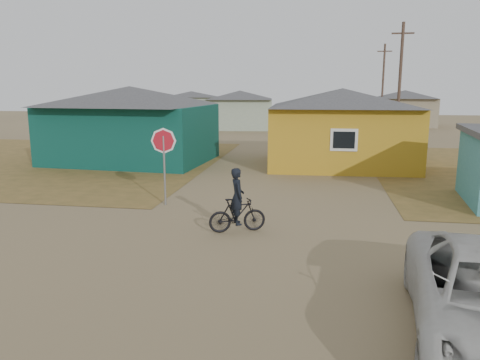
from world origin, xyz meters
name	(u,v)px	position (x,y,z in m)	size (l,w,h in m)	color
ground	(256,261)	(0.00, 0.00, 0.00)	(120.00, 120.00, 0.00)	olive
grass_nw	(35,160)	(-14.00, 13.00, 0.01)	(20.00, 18.00, 0.00)	olive
house_teal	(131,123)	(-8.50, 13.50, 2.05)	(8.93, 7.08, 4.00)	#0A3A32
house_yellow	(341,126)	(2.50, 14.00, 2.00)	(7.72, 6.76, 3.90)	#BC8C1C
house_pale_west	(240,109)	(-6.00, 34.00, 1.86)	(7.04, 6.15, 3.60)	#99A790
house_beige_east	(404,108)	(10.00, 40.00, 1.86)	(6.95, 6.05, 3.60)	gray
house_pale_north	(192,105)	(-14.00, 46.00, 1.75)	(6.28, 5.81, 3.40)	#99A790
utility_pole_near	(400,84)	(6.50, 22.00, 4.14)	(1.40, 0.20, 8.00)	#4B372D
utility_pole_far	(383,85)	(7.50, 38.00, 4.14)	(1.40, 0.20, 8.00)	#4B372D
stop_sign	(164,149)	(-3.76, 4.71, 1.93)	(0.83, 0.30, 2.64)	gray
cyclist	(237,209)	(-0.81, 2.12, 0.66)	(1.65, 1.01, 1.81)	black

